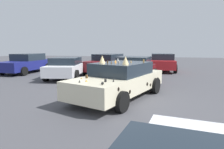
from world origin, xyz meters
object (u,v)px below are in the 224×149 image
(parked_sedan_behind_right, at_px, (27,63))
(parked_sedan_far_right, at_px, (67,67))
(parked_sedan_far_left, at_px, (162,62))
(parked_sedan_row_back_far, at_px, (135,69))
(art_car_decorated, at_px, (120,80))
(parked_sedan_near_left, at_px, (106,63))

(parked_sedan_behind_right, bearing_deg, parked_sedan_far_right, 69.92)
(parked_sedan_far_left, distance_m, parked_sedan_row_back_far, 5.54)
(art_car_decorated, relative_size, parked_sedan_near_left, 1.10)
(parked_sedan_near_left, relative_size, parked_sedan_row_back_far, 1.08)
(art_car_decorated, xyz_separation_m, parked_sedan_far_right, (3.82, 4.22, -0.03))
(parked_sedan_far_left, distance_m, parked_sedan_behind_right, 10.57)
(parked_sedan_near_left, bearing_deg, art_car_decorated, 33.43)
(art_car_decorated, distance_m, parked_sedan_row_back_far, 3.54)
(parked_sedan_far_left, distance_m, parked_sedan_near_left, 4.58)
(parked_sedan_behind_right, bearing_deg, art_car_decorated, 58.05)
(art_car_decorated, height_order, parked_sedan_far_right, art_car_decorated)
(art_car_decorated, relative_size, parked_sedan_far_left, 1.19)
(parked_sedan_near_left, distance_m, parked_sedan_row_back_far, 4.11)
(art_car_decorated, xyz_separation_m, parked_sedan_far_left, (8.88, -1.58, 0.02))
(parked_sedan_near_left, xyz_separation_m, parked_sedan_row_back_far, (-3.19, -2.58, -0.02))
(art_car_decorated, distance_m, parked_sedan_far_right, 5.69)
(parked_sedan_far_left, xyz_separation_m, parked_sedan_near_left, (-2.15, 4.04, -0.00))
(parked_sedan_far_right, relative_size, parked_sedan_behind_right, 0.98)
(art_car_decorated, height_order, parked_sedan_behind_right, art_car_decorated)
(art_car_decorated, height_order, parked_sedan_row_back_far, art_car_decorated)
(art_car_decorated, relative_size, parked_sedan_row_back_far, 1.20)
(parked_sedan_near_left, xyz_separation_m, parked_sedan_behind_right, (-1.30, 5.95, -0.01))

